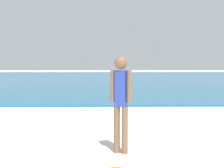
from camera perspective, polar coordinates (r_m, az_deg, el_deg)
The scene contains 2 objects.
water at distance 39.93m, azimuth -0.78°, elevation 1.59°, with size 160.00×60.00×0.06m, color #14567F.
person_standing at distance 4.63m, azimuth 1.84°, elevation -3.03°, with size 0.35×0.22×1.64m.
Camera 1 is at (-0.04, 0.39, 1.47)m, focal length 44.20 mm.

